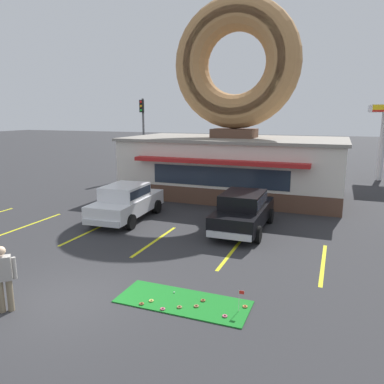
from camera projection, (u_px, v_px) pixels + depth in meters
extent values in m
plane|color=#2D2D30|center=(64.00, 301.00, 9.58)|extent=(160.00, 160.00, 0.00)
cube|color=brown|center=(233.00, 187.00, 22.01)|extent=(12.00, 6.00, 0.90)
cube|color=silver|center=(234.00, 160.00, 21.68)|extent=(12.00, 6.00, 2.30)
cube|color=gray|center=(234.00, 139.00, 21.42)|extent=(12.30, 6.30, 0.16)
cube|color=#B21E1E|center=(217.00, 162.00, 18.61)|extent=(9.00, 0.60, 0.20)
cube|color=#232D3D|center=(218.00, 177.00, 19.03)|extent=(7.20, 0.03, 1.00)
cube|color=brown|center=(234.00, 133.00, 21.36)|extent=(2.40, 1.80, 0.50)
torus|color=#B27F4C|center=(236.00, 63.00, 20.58)|extent=(7.10, 1.90, 7.10)
torus|color=#9E6B42|center=(234.00, 62.00, 20.19)|extent=(6.25, 1.05, 6.24)
cube|color=#197523|center=(183.00, 302.00, 9.51)|extent=(3.39, 1.33, 0.03)
torus|color=#D17F47|center=(245.00, 306.00, 9.21)|extent=(0.13, 0.13, 0.04)
torus|color=brown|center=(142.00, 304.00, 9.34)|extent=(0.13, 0.13, 0.04)
torus|color=brown|center=(203.00, 300.00, 9.51)|extent=(0.13, 0.13, 0.04)
torus|color=#A5724C|center=(179.00, 307.00, 9.18)|extent=(0.13, 0.13, 0.04)
torus|color=#A5724C|center=(196.00, 306.00, 9.23)|extent=(0.13, 0.13, 0.04)
torus|color=#D8667F|center=(225.00, 316.00, 8.77)|extent=(0.13, 0.13, 0.04)
torus|color=#D8667F|center=(163.00, 309.00, 9.10)|extent=(0.13, 0.13, 0.04)
torus|color=#E5C666|center=(151.00, 301.00, 9.50)|extent=(0.13, 0.13, 0.04)
sphere|color=white|center=(174.00, 292.00, 9.93)|extent=(0.04, 0.04, 0.04)
cylinder|color=silver|center=(239.00, 301.00, 8.97)|extent=(0.01, 0.01, 0.55)
cube|color=red|center=(242.00, 292.00, 8.90)|extent=(0.12, 0.01, 0.08)
cube|color=black|center=(243.00, 214.00, 15.34)|extent=(1.78, 4.41, 0.68)
cube|color=black|center=(243.00, 200.00, 15.07)|extent=(1.57, 2.11, 0.60)
cube|color=#232D3D|center=(243.00, 199.00, 15.07)|extent=(1.59, 2.02, 0.36)
cube|color=silver|center=(254.00, 207.00, 17.43)|extent=(1.67, 0.11, 0.24)
cube|color=silver|center=(229.00, 236.00, 13.35)|extent=(1.67, 0.11, 0.24)
cylinder|color=black|center=(231.00, 212.00, 16.97)|extent=(0.22, 0.64, 0.64)
cylinder|color=black|center=(270.00, 216.00, 16.35)|extent=(0.22, 0.64, 0.64)
cylinder|color=black|center=(213.00, 229.00, 14.47)|extent=(0.22, 0.64, 0.64)
cylinder|color=black|center=(258.00, 234.00, 13.86)|extent=(0.22, 0.64, 0.64)
cube|color=silver|center=(127.00, 205.00, 16.92)|extent=(2.01, 4.49, 0.68)
cube|color=silver|center=(125.00, 192.00, 16.65)|extent=(1.68, 2.19, 0.60)
cube|color=#232D3D|center=(125.00, 191.00, 16.64)|extent=(1.70, 2.10, 0.36)
cube|color=silver|center=(148.00, 199.00, 19.04)|extent=(1.67, 0.20, 0.24)
cube|color=silver|center=(101.00, 223.00, 14.89)|extent=(1.67, 0.20, 0.24)
cylinder|color=black|center=(124.00, 204.00, 18.52)|extent=(0.26, 0.65, 0.64)
cylinder|color=black|center=(157.00, 207.00, 17.99)|extent=(0.26, 0.65, 0.64)
cylinder|color=black|center=(94.00, 218.00, 15.98)|extent=(0.26, 0.65, 0.64)
cylinder|color=black|center=(131.00, 222.00, 15.45)|extent=(0.26, 0.65, 0.64)
cylinder|color=#7F7056|center=(1.00, 296.00, 8.97)|extent=(0.15, 0.15, 0.81)
cylinder|color=#7F7056|center=(10.00, 295.00, 9.04)|extent=(0.15, 0.15, 0.81)
cube|color=gray|center=(3.00, 268.00, 8.86)|extent=(0.44, 0.43, 0.59)
cylinder|color=gray|center=(14.00, 268.00, 8.95)|extent=(0.10, 0.10, 0.55)
sphere|color=beige|center=(1.00, 251.00, 8.77)|extent=(0.22, 0.22, 0.22)
cylinder|color=#232833|center=(331.00, 205.00, 17.58)|extent=(0.56, 0.56, 0.95)
torus|color=black|center=(332.00, 196.00, 17.48)|extent=(0.57, 0.57, 0.05)
cylinder|color=#595B60|center=(144.00, 138.00, 28.26)|extent=(0.16, 0.16, 5.80)
cube|color=black|center=(142.00, 106.00, 27.62)|extent=(0.28, 0.24, 0.90)
sphere|color=red|center=(141.00, 102.00, 27.45)|extent=(0.18, 0.18, 0.18)
sphere|color=orange|center=(141.00, 106.00, 27.51)|extent=(0.18, 0.18, 0.18)
sphere|color=green|center=(141.00, 110.00, 27.57)|extent=(0.18, 0.18, 0.18)
cylinder|color=silver|center=(382.00, 147.00, 26.55)|extent=(0.40, 0.40, 4.80)
cube|color=yellow|center=(32.00, 224.00, 16.23)|extent=(0.12, 3.60, 0.01)
cube|color=yellow|center=(89.00, 232.00, 15.17)|extent=(0.12, 3.60, 0.01)
cube|color=yellow|center=(155.00, 241.00, 14.10)|extent=(0.12, 3.60, 0.01)
cube|color=yellow|center=(232.00, 251.00, 13.03)|extent=(0.12, 3.60, 0.01)
cube|color=yellow|center=(323.00, 263.00, 11.96)|extent=(0.12, 3.60, 0.01)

